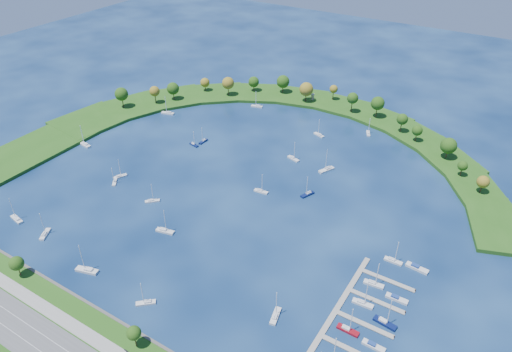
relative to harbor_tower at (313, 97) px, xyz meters
The scene contains 34 objects.
ground 115.48m from the harbor_tower, 82.47° to the right, with size 700.00×700.00×0.00m, color #06183C.
south_shoreline 237.80m from the harbor_tower, 86.34° to the right, with size 420.00×43.10×11.60m.
breakwater 72.79m from the harbor_tower, 115.40° to the right, with size 286.74×247.64×2.00m.
breakwater_trees 28.09m from the harbor_tower, 103.50° to the right, with size 239.37×96.51×14.60m.
harbor_tower is the anchor object (origin of this frame).
dock_system 202.16m from the harbor_tower, 60.21° to the right, with size 24.28×82.00×1.60m.
moored_boat_0 204.46m from the harbor_tower, 91.31° to the right, with size 10.31×5.40×14.60m.
moored_boat_1 156.89m from the harbor_tower, 106.37° to the right, with size 5.61×6.50×9.92m.
moored_boat_2 94.32m from the harbor_tower, 109.25° to the right, with size 2.11×7.05×10.30m.
moored_boat_3 158.69m from the harbor_tower, 124.46° to the right, with size 9.60×4.04×13.68m.
moored_boat_4 202.41m from the harbor_tower, 101.31° to the right, with size 6.04×8.33×12.13m.
moored_boat_5 101.14m from the harbor_tower, 109.27° to the right, with size 6.98×3.31×9.89m.
moored_boat_6 119.27m from the harbor_tower, 76.76° to the right, with size 7.85×2.93×11.27m.
moored_boat_7 116.51m from the harbor_tower, 64.97° to the right, with size 5.07×8.23×11.73m.
moored_boat_8 206.38m from the harbor_tower, 82.04° to the right, with size 7.18×6.75×11.33m.
moored_boat_9 57.77m from the harbor_tower, 25.75° to the right, with size 4.92×7.50×10.75m.
moored_boat_10 167.46m from the harbor_tower, 87.94° to the right, with size 9.21×4.38×13.06m.
moored_boat_11 152.03m from the harbor_tower, 107.56° to the right, with size 5.18×7.78×11.17m.
moored_boat_12 41.13m from the harbor_tower, 136.27° to the right, with size 8.48×4.26×12.00m.
moored_boat_13 207.54m from the harbor_tower, 106.99° to the right, with size 8.90×3.83×12.67m.
moored_boat_14 103.45m from the harbor_tower, 137.22° to the right, with size 9.36×4.78×13.26m.
moored_boat_15 51.01m from the harbor_tower, 58.97° to the right, with size 7.97×4.76×11.33m.
moored_boat_16 153.38m from the harbor_tower, 95.71° to the right, with size 6.69×6.72×10.88m.
moored_boat_17 197.96m from the harbor_tower, 67.78° to the right, with size 4.27×8.84×12.52m.
moored_boat_18 82.18m from the harbor_tower, 71.49° to the right, with size 8.39×4.55×11.88m.
moored_boat_19 92.15m from the harbor_tower, 58.79° to the right, with size 6.61×9.86×14.18m.
docked_boat_4 201.69m from the harbor_tower, 60.06° to the right, with size 8.46×2.56×12.35m.
docked_boat_5 208.43m from the harbor_tower, 57.78° to the right, with size 8.48×2.65×1.71m.
docked_boat_6 188.96m from the harbor_tower, 57.81° to the right, with size 8.47×2.83×12.27m.
docked_boat_7 198.48m from the harbor_tower, 55.94° to the right, with size 9.23×3.62×13.20m.
docked_boat_8 178.80m from the harbor_tower, 55.74° to the right, with size 8.45×3.09×12.15m.
docked_boat_9 187.03m from the harbor_tower, 53.55° to the right, with size 8.80×2.56×1.79m.
docked_boat_10 166.18m from the harbor_tower, 51.67° to the right, with size 7.88×2.22×11.58m.
docked_boat_11 171.67m from the harbor_tower, 48.83° to the right, with size 9.79×3.57×1.95m.
Camera 1 is at (117.42, -175.40, 143.82)m, focal length 33.29 mm.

